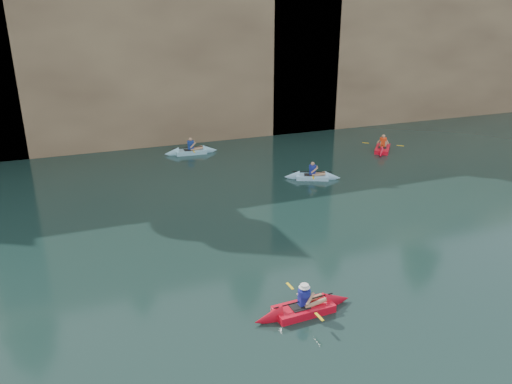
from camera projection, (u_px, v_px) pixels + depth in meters
name	position (u px, v px, depth m)	size (l,w,h in m)	color
ground	(275.00, 343.00, 13.82)	(160.00, 160.00, 0.00)	black
cliff	(121.00, 43.00, 37.85)	(70.00, 16.00, 12.00)	tan
cliff_slab_center	(167.00, 55.00, 32.18)	(24.00, 2.40, 11.40)	#97805C
cliff_slab_east	(420.00, 56.00, 39.20)	(26.00, 2.40, 9.84)	#97805C
sea_cave_center	(78.00, 127.00, 31.04)	(3.50, 1.00, 3.20)	black
sea_cave_east	(283.00, 102.00, 35.53)	(5.00, 1.00, 4.50)	black
main_kayaker	(304.00, 308.00, 15.11)	(3.30, 2.23, 1.21)	red
kayaker_ltblue_near	(312.00, 176.00, 26.66)	(3.03, 2.17, 1.19)	#98D5FF
kayaker_red_far	(382.00, 148.00, 31.75)	(2.87, 3.27, 1.31)	red
kayaker_ltblue_mid	(191.00, 151.00, 31.14)	(3.39, 2.50, 1.28)	#8FD4F0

